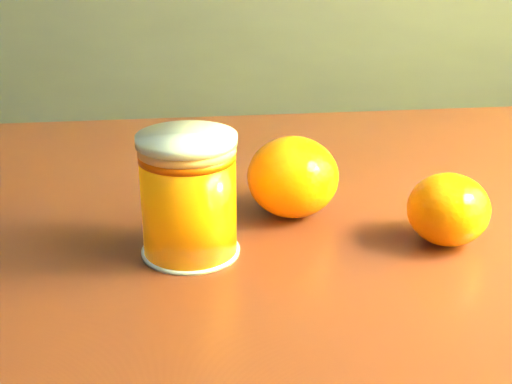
{
  "coord_description": "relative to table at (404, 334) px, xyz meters",
  "views": [
    {
      "loc": [
        0.77,
        -0.3,
        1.0
      ],
      "look_at": [
        0.76,
        0.19,
        0.8
      ],
      "focal_mm": 50.0,
      "sensor_mm": 36.0,
      "label": 1
    }
  ],
  "objects": [
    {
      "name": "orange_back",
      "position": [
        0.02,
        -0.02,
        0.12
      ],
      "size": [
        0.07,
        0.07,
        0.06
      ],
      "primitive_type": "ellipsoid",
      "rotation": [
        0.0,
        0.0,
        0.02
      ],
      "color": "orange",
      "rests_on": "table"
    },
    {
      "name": "orange_front",
      "position": [
        -0.1,
        0.04,
        0.13
      ],
      "size": [
        0.09,
        0.09,
        0.07
      ],
      "primitive_type": "ellipsoid",
      "rotation": [
        0.0,
        0.0,
        -0.18
      ],
      "color": "orange",
      "rests_on": "table"
    },
    {
      "name": "table",
      "position": [
        0.0,
        0.0,
        0.0
      ],
      "size": [
        1.09,
        0.83,
        0.75
      ],
      "rotation": [
        0.0,
        0.0,
        0.14
      ],
      "color": "maroon",
      "rests_on": "ground"
    },
    {
      "name": "juice_glass",
      "position": [
        -0.18,
        -0.04,
        0.14
      ],
      "size": [
        0.07,
        0.07,
        0.09
      ],
      "rotation": [
        0.0,
        0.0,
        0.43
      ],
      "color": "orange",
      "rests_on": "table"
    }
  ]
}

